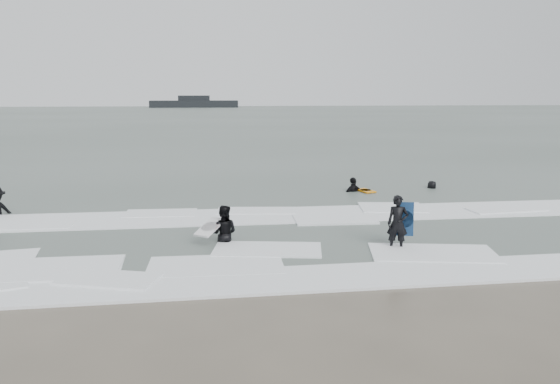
{
  "coord_description": "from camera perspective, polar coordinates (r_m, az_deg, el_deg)",
  "views": [
    {
      "loc": [
        -2.3,
        -12.75,
        4.39
      ],
      "look_at": [
        0.0,
        5.0,
        1.1
      ],
      "focal_mm": 35.0,
      "sensor_mm": 36.0,
      "label": 1
    }
  ],
  "objects": [
    {
      "name": "ground",
      "position": [
        13.68,
        2.72,
        -8.31
      ],
      "size": [
        320.0,
        320.0,
        0.0
      ],
      "primitive_type": "plane",
      "color": "brown",
      "rests_on": "ground"
    },
    {
      "name": "surfer_right_far",
      "position": [
        25.91,
        15.58,
        0.27
      ],
      "size": [
        0.89,
        0.86,
        1.54
      ],
      "primitive_type": "imported",
      "rotation": [
        0.0,
        0.0,
        -2.46
      ],
      "color": "black",
      "rests_on": "ground"
    },
    {
      "name": "sea",
      "position": [
        92.88,
        -6.0,
        7.68
      ],
      "size": [
        320.0,
        320.0,
        0.0
      ],
      "primitive_type": "plane",
      "color": "#47544C",
      "rests_on": "ground"
    },
    {
      "name": "surfer_wading",
      "position": [
        16.23,
        -5.88,
        -5.33
      ],
      "size": [
        0.95,
        0.82,
        1.69
      ],
      "primitive_type": "imported",
      "rotation": [
        0.0,
        0.0,
        2.9
      ],
      "color": "black",
      "rests_on": "ground"
    },
    {
      "name": "surfer_right_near",
      "position": [
        24.41,
        7.67,
        -0.05
      ],
      "size": [
        1.16,
        0.82,
        1.83
      ],
      "primitive_type": "imported",
      "rotation": [
        0.0,
        0.0,
        -2.75
      ],
      "color": "black",
      "rests_on": "ground"
    },
    {
      "name": "bodyboards",
      "position": [
        18.52,
        5.39,
        -1.76
      ],
      "size": [
        7.68,
        9.18,
        1.25
      ],
      "color": "#10294C",
      "rests_on": "ground"
    },
    {
      "name": "surfer_centre",
      "position": [
        15.79,
        12.08,
        -5.97
      ],
      "size": [
        0.66,
        0.53,
        1.59
      ],
      "primitive_type": "imported",
      "rotation": [
        0.0,
        0.0,
        -0.28
      ],
      "color": "black",
      "rests_on": "ground"
    },
    {
      "name": "surf_foam",
      "position": [
        17.17,
        0.56,
        -4.26
      ],
      "size": [
        30.03,
        9.06,
        0.09
      ],
      "color": "white",
      "rests_on": "ground"
    },
    {
      "name": "vessel_horizon",
      "position": [
        159.21,
        -8.96,
        9.15
      ],
      "size": [
        24.8,
        4.43,
        3.37
      ],
      "color": "black",
      "rests_on": "ground"
    }
  ]
}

